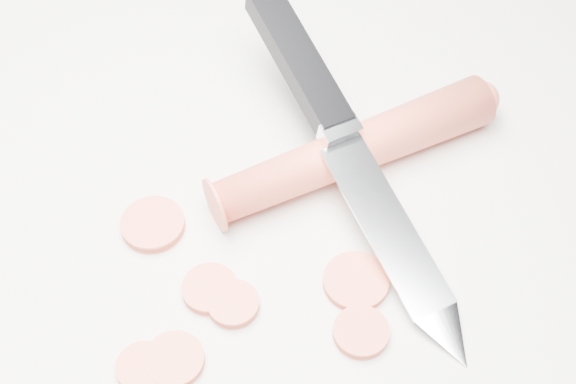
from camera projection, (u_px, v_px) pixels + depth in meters
The scene contains 10 objects.
ground at pixel (296, 217), 0.50m from camera, with size 2.40×2.40×0.00m, color silver.
carrot at pixel (354, 150), 0.51m from camera, with size 0.03×0.03×0.19m, color #E34B35.
carrot_slice_0 at pixel (210, 289), 0.46m from camera, with size 0.03×0.03×0.01m, color #EF593E.
carrot_slice_1 at pixel (174, 360), 0.44m from camera, with size 0.03×0.03×0.01m, color #EF593E.
carrot_slice_2 at pixel (356, 281), 0.46m from camera, with size 0.04×0.04×0.01m, color #EF593E.
carrot_slice_3 at pixel (143, 367), 0.43m from camera, with size 0.03×0.03×0.01m, color #EF593E.
carrot_slice_4 at pixel (361, 332), 0.45m from camera, with size 0.03×0.03×0.01m, color #EF593E.
carrot_slice_5 at pixel (153, 225), 0.49m from camera, with size 0.04×0.04×0.01m, color #EF593E.
carrot_slice_6 at pixel (233, 304), 0.46m from camera, with size 0.03×0.03×0.01m, color #EF593E.
kitchen_knife at pixel (352, 150), 0.48m from camera, with size 0.25×0.18×0.07m, color silver, non-canonical shape.
Camera 1 is at (0.13, -0.25, 0.41)m, focal length 50.00 mm.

